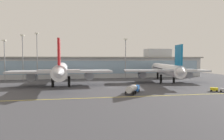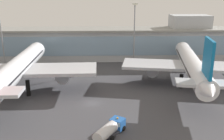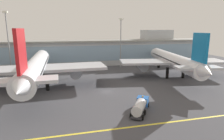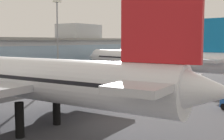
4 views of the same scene
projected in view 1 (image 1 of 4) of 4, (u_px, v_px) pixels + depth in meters
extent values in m
plane|color=#424247|center=(112.00, 87.00, 88.26)|extent=(185.40, 185.40, 0.00)
cube|color=yellow|center=(125.00, 97.00, 66.66)|extent=(148.32, 0.50, 0.01)
cube|color=#ADB2B7|center=(98.00, 68.00, 133.30)|extent=(132.43, 12.00, 12.12)
cube|color=#84A3BC|center=(100.00, 67.00, 127.33)|extent=(127.13, 0.20, 7.76)
cube|color=gray|center=(98.00, 57.00, 132.94)|extent=(135.43, 14.00, 0.80)
cube|color=#ADB2B7|center=(157.00, 54.00, 141.98)|extent=(16.00, 10.00, 6.00)
cylinder|color=black|center=(53.00, 82.00, 89.08)|extent=(1.10, 1.10, 4.45)
cylinder|color=black|center=(69.00, 81.00, 90.44)|extent=(1.10, 1.10, 4.45)
cylinder|color=black|center=(62.00, 77.00, 110.97)|extent=(1.10, 1.10, 4.45)
cylinder|color=silver|center=(61.00, 70.00, 93.18)|extent=(6.64, 47.29, 5.56)
cone|color=silver|center=(62.00, 67.00, 117.87)|extent=(5.40, 5.13, 5.29)
cone|color=silver|center=(59.00, 73.00, 68.20)|extent=(4.87, 6.23, 4.73)
cube|color=#84A3BC|center=(62.00, 66.00, 114.34)|extent=(4.26, 3.99, 1.67)
cube|color=black|center=(61.00, 69.00, 93.16)|extent=(6.53, 39.75, 0.45)
cube|color=#B7BAC1|center=(61.00, 72.00, 93.22)|extent=(44.13, 12.33, 0.89)
cylinder|color=#999EA8|center=(32.00, 77.00, 92.49)|extent=(4.03, 6.22, 3.90)
cylinder|color=#999EA8|center=(89.00, 76.00, 97.51)|extent=(4.03, 6.22, 3.90)
cube|color=red|center=(59.00, 52.00, 72.49)|extent=(0.86, 8.50, 8.90)
cube|color=#B7BAC1|center=(59.00, 71.00, 72.85)|extent=(14.16, 5.51, 0.71)
cylinder|color=black|center=(161.00, 79.00, 102.98)|extent=(1.10, 1.10, 4.18)
cylinder|color=black|center=(174.00, 79.00, 103.06)|extent=(1.10, 1.10, 4.18)
cylinder|color=black|center=(158.00, 75.00, 123.59)|extent=(1.10, 1.10, 4.18)
cylinder|color=silver|center=(166.00, 69.00, 106.35)|extent=(12.70, 45.05, 5.22)
cone|color=silver|center=(155.00, 67.00, 130.28)|extent=(5.68, 5.47, 4.96)
cone|color=silver|center=(182.00, 72.00, 82.14)|extent=(5.34, 6.41, 4.44)
cube|color=#84A3BC|center=(156.00, 66.00, 126.88)|extent=(4.47, 4.26, 1.57)
cube|color=black|center=(166.00, 69.00, 106.33)|extent=(11.55, 37.99, 0.42)
cube|color=#B7BAC1|center=(166.00, 71.00, 106.39)|extent=(42.46, 17.56, 0.84)
cylinder|color=#999EA8|center=(142.00, 75.00, 107.96)|extent=(4.58, 6.36, 3.65)
cylinder|color=#999EA8|center=(187.00, 74.00, 108.27)|extent=(4.58, 6.36, 3.65)
cube|color=#0F6BA8|center=(179.00, 55.00, 86.29)|extent=(1.98, 8.06, 8.35)
cube|color=#B7BAC1|center=(178.00, 70.00, 86.62)|extent=(13.84, 7.08, 0.67)
cylinder|color=black|center=(132.00, 90.00, 76.97)|extent=(0.85, 1.09, 1.10)
cylinder|color=black|center=(139.00, 91.00, 76.00)|extent=(0.85, 1.09, 1.10)
cylinder|color=black|center=(128.00, 92.00, 72.81)|extent=(0.85, 1.09, 1.10)
cylinder|color=black|center=(135.00, 92.00, 71.83)|extent=(0.85, 1.09, 1.10)
cylinder|color=black|center=(126.00, 93.00, 70.48)|extent=(0.85, 1.09, 1.10)
cylinder|color=black|center=(133.00, 94.00, 69.50)|extent=(0.85, 1.09, 1.10)
cube|color=#2D2D33|center=(132.00, 92.00, 72.50)|extent=(6.05, 7.63, 0.30)
cube|color=#235BB2|center=(135.00, 88.00, 76.19)|extent=(3.45, 3.37, 2.20)
cube|color=#84A3BC|center=(135.00, 87.00, 76.16)|extent=(3.41, 3.40, 0.88)
cylinder|color=silver|center=(131.00, 89.00, 71.92)|extent=(4.95, 5.94, 2.30)
cube|color=orange|center=(135.00, 85.00, 76.12)|extent=(0.30, 0.40, 0.20)
cylinder|color=black|center=(211.00, 91.00, 77.25)|extent=(0.61, 0.50, 0.60)
cylinder|color=black|center=(211.00, 90.00, 78.62)|extent=(0.61, 0.50, 0.60)
cylinder|color=black|center=(217.00, 91.00, 76.51)|extent=(0.61, 0.50, 0.60)
cylinder|color=black|center=(217.00, 90.00, 77.88)|extent=(0.61, 0.50, 0.60)
cube|color=yellow|center=(214.00, 89.00, 77.53)|extent=(2.99, 2.71, 1.10)
cylinder|color=black|center=(221.00, 91.00, 75.96)|extent=(0.60, 0.49, 0.60)
cylinder|color=black|center=(221.00, 91.00, 77.33)|extent=(0.60, 0.49, 0.60)
cube|color=#A8A8B2|center=(224.00, 90.00, 76.28)|extent=(2.83, 2.59, 1.00)
cube|color=#2D2D33|center=(219.00, 90.00, 76.90)|extent=(0.55, 0.42, 0.08)
cylinder|color=gray|center=(5.00, 61.00, 111.41)|extent=(0.44, 0.44, 20.93)
cube|color=silver|center=(4.00, 40.00, 110.81)|extent=(1.80, 1.80, 0.70)
cylinder|color=gray|center=(126.00, 59.00, 125.37)|extent=(0.44, 0.44, 22.83)
cube|color=silver|center=(126.00, 39.00, 124.72)|extent=(1.80, 1.80, 0.70)
cylinder|color=gray|center=(23.00, 58.00, 114.73)|extent=(0.44, 0.44, 23.93)
cube|color=silver|center=(22.00, 35.00, 114.05)|extent=(1.80, 1.80, 0.70)
cylinder|color=gray|center=(37.00, 57.00, 116.06)|extent=(0.44, 0.44, 25.04)
cube|color=silver|center=(37.00, 34.00, 115.34)|extent=(1.80, 1.80, 0.70)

